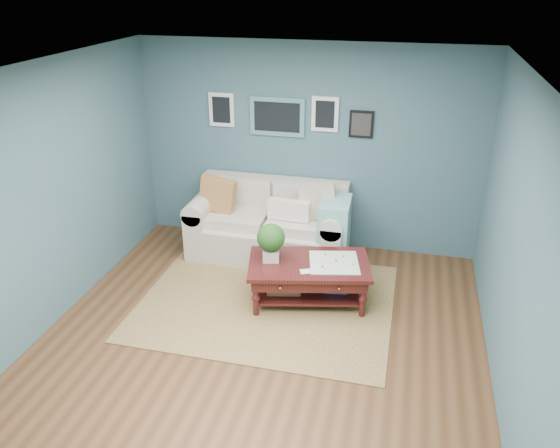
% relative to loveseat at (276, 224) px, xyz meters
% --- Properties ---
extents(room_shell, '(5.00, 5.02, 2.70)m').
position_rel_loveseat_xyz_m(room_shell, '(0.30, -1.97, 0.92)').
color(room_shell, brown).
rests_on(room_shell, ground).
extents(area_rug, '(2.83, 2.27, 0.01)m').
position_rel_loveseat_xyz_m(area_rug, '(0.18, -1.16, -0.43)').
color(area_rug, brown).
rests_on(area_rug, ground).
extents(loveseat, '(2.09, 0.95, 1.07)m').
position_rel_loveseat_xyz_m(loveseat, '(0.00, 0.00, 0.00)').
color(loveseat, beige).
rests_on(loveseat, ground).
extents(coffee_table, '(1.48, 1.06, 0.94)m').
position_rel_loveseat_xyz_m(coffee_table, '(0.57, -1.03, -0.02)').
color(coffee_table, '#370A0A').
rests_on(coffee_table, ground).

